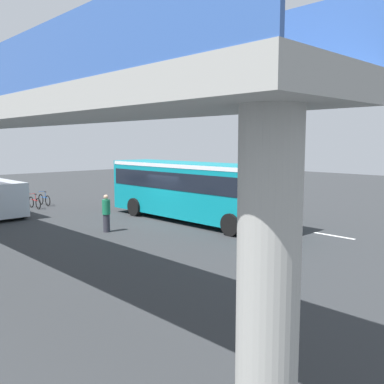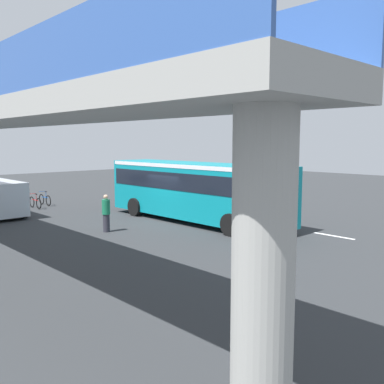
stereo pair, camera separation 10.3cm
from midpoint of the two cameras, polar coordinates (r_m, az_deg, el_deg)
name	(u,v)px [view 2 (the right image)]	position (r m, az deg, el deg)	size (l,w,h in m)	color
ground	(171,221)	(23.26, -2.66, -3.84)	(80.00, 80.00, 0.00)	#2D3033
city_bus	(195,187)	(22.67, 0.47, 0.70)	(11.54, 2.85, 3.15)	#0C8493
bicycle_red	(35,203)	(29.24, -20.17, -1.33)	(1.77, 0.44, 0.96)	black
bicycle_black	(18,204)	(29.04, -22.18, -1.47)	(1.77, 0.44, 0.96)	black
bicycle_blue	(45,200)	(30.44, -19.02, -0.98)	(1.77, 0.44, 0.96)	black
pedestrian	(106,213)	(20.59, -11.29, -2.84)	(0.38, 0.38, 1.79)	#2D2D38
traffic_sign	(256,183)	(25.18, 8.65, 1.24)	(0.08, 0.60, 2.80)	slate
lane_dash_leftmost	(334,236)	(20.55, 18.59, -5.59)	(2.00, 0.20, 0.01)	silver
lane_dash_left	(263,224)	(22.64, 9.61, -4.21)	(2.00, 0.20, 0.01)	silver
lane_dash_centre	(208,214)	(25.20, 2.32, -3.01)	(2.00, 0.20, 0.01)	silver
lane_dash_right	(165,207)	(28.10, -3.54, -2.01)	(2.00, 0.20, 0.01)	silver
lane_dash_rightmost	(130,201)	(31.25, -8.26, -1.18)	(2.00, 0.20, 0.01)	silver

